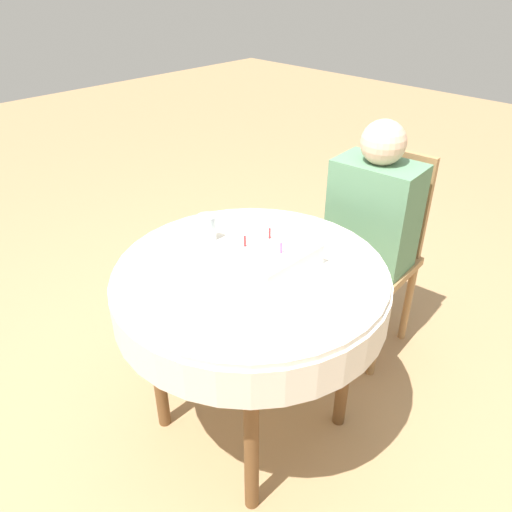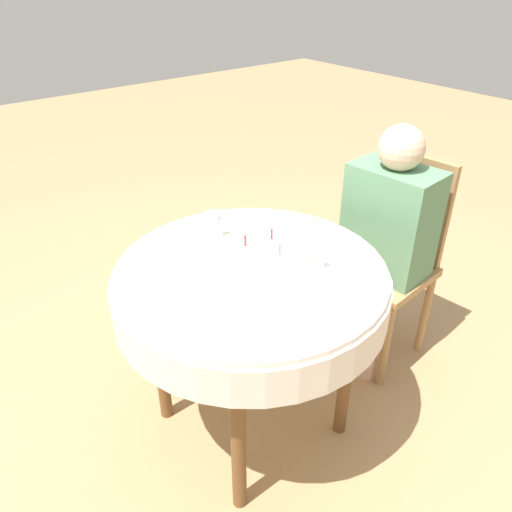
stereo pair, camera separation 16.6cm
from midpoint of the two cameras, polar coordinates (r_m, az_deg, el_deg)
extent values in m
plane|color=#A37F56|center=(2.19, 1.79, -18.42)|extent=(12.00, 12.00, 0.00)
cylinder|color=silver|center=(1.69, 2.20, -1.75)|extent=(0.93, 0.93, 0.02)
cylinder|color=silver|center=(1.74, 2.15, -3.92)|extent=(0.95, 0.95, 0.14)
cylinder|color=brown|center=(1.98, -8.72, -10.38)|extent=(0.05, 0.05, 0.74)
cylinder|color=brown|center=(1.68, 0.94, -19.61)|extent=(0.05, 0.05, 0.74)
cylinder|color=brown|center=(2.21, 2.72, -4.94)|extent=(0.05, 0.05, 0.74)
cylinder|color=brown|center=(1.94, 12.89, -11.78)|extent=(0.05, 0.05, 0.74)
cube|color=#A37A4C|center=(2.32, 16.22, -1.80)|extent=(0.42, 0.42, 0.04)
cube|color=#A37A4C|center=(2.34, 19.41, 5.17)|extent=(0.35, 0.06, 0.48)
cylinder|color=#A37A4C|center=(2.41, 10.02, -6.49)|extent=(0.04, 0.04, 0.43)
cylinder|color=#A37A4C|center=(2.28, 16.66, -9.97)|extent=(0.04, 0.04, 0.43)
cylinder|color=#A37A4C|center=(2.64, 14.35, -3.34)|extent=(0.04, 0.04, 0.43)
cylinder|color=#A37A4C|center=(2.52, 20.56, -6.29)|extent=(0.04, 0.04, 0.43)
cylinder|color=#DBB293|center=(2.37, 11.55, -6.88)|extent=(0.09, 0.09, 0.47)
cylinder|color=#DBB293|center=(2.30, 15.19, -8.77)|extent=(0.09, 0.09, 0.47)
cube|color=#568460|center=(2.20, 17.18, 3.77)|extent=(0.38, 0.25, 0.47)
sphere|color=#DBB293|center=(2.08, 18.56, 11.60)|extent=(0.18, 0.18, 0.18)
cube|color=white|center=(1.70, 3.92, -1.17)|extent=(0.33, 0.33, 0.00)
cube|color=white|center=(1.68, 3.97, -0.02)|extent=(0.28, 0.28, 0.08)
cylinder|color=#D166B2|center=(1.60, 5.69, 0.70)|extent=(0.01, 0.01, 0.04)
cylinder|color=red|center=(1.69, 4.64, 2.42)|extent=(0.01, 0.01, 0.04)
cylinder|color=red|center=(1.65, 1.66, 1.70)|extent=(0.01, 0.01, 0.04)
cylinder|color=silver|center=(1.83, -2.32, 3.30)|extent=(0.07, 0.07, 0.11)
camera|label=1|loc=(0.08, -87.14, 1.74)|focal=35.00mm
camera|label=2|loc=(0.08, 92.86, -1.74)|focal=35.00mm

